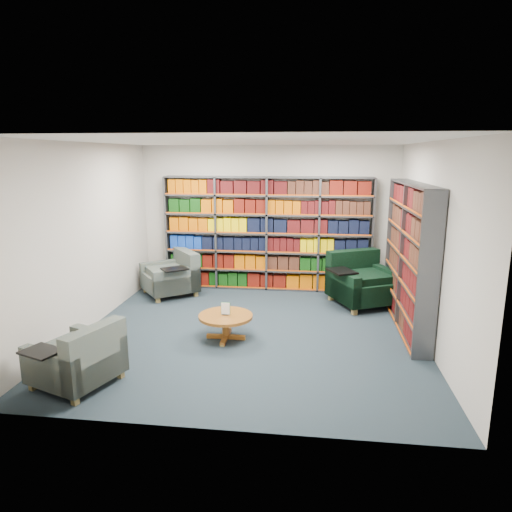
# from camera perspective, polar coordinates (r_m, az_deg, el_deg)

# --- Properties ---
(room_shell) EXTENTS (5.02, 5.02, 2.82)m
(room_shell) POSITION_cam_1_polar(r_m,az_deg,el_deg) (6.56, -0.65, 1.85)
(room_shell) COLOR black
(room_shell) RESTS_ON ground
(bookshelf_back) EXTENTS (4.00, 0.28, 2.20)m
(bookshelf_back) POSITION_cam_1_polar(r_m,az_deg,el_deg) (8.90, 1.40, 2.72)
(bookshelf_back) COLOR #47494F
(bookshelf_back) RESTS_ON ground
(bookshelf_right) EXTENTS (0.28, 2.50, 2.20)m
(bookshelf_right) POSITION_cam_1_polar(r_m,az_deg,el_deg) (7.30, 18.56, -0.13)
(bookshelf_right) COLOR #47494F
(bookshelf_right) RESTS_ON ground
(chair_teal_left) EXTENTS (1.26, 1.27, 0.82)m
(chair_teal_left) POSITION_cam_1_polar(r_m,az_deg,el_deg) (8.87, -10.19, -2.59)
(chair_teal_left) COLOR #0F263C
(chair_teal_left) RESTS_ON ground
(chair_green_right) EXTENTS (1.36, 1.35, 0.92)m
(chair_green_right) POSITION_cam_1_polar(r_m,az_deg,el_deg) (8.38, 12.91, -3.32)
(chair_green_right) COLOR black
(chair_green_right) RESTS_ON ground
(chair_teal_front) EXTENTS (1.06, 1.11, 0.76)m
(chair_teal_front) POSITION_cam_1_polar(r_m,az_deg,el_deg) (5.73, -21.06, -12.13)
(chair_teal_front) COLOR #0F263C
(chair_teal_front) RESTS_ON ground
(coffee_table) EXTENTS (0.78, 0.78, 0.55)m
(coffee_table) POSITION_cam_1_polar(r_m,az_deg,el_deg) (6.64, -3.82, -7.96)
(coffee_table) COLOR brown
(coffee_table) RESTS_ON ground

